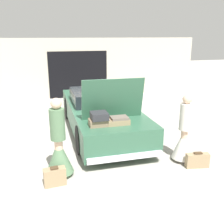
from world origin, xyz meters
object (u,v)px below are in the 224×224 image
(car, at_px, (100,113))
(suitcase_beside_left_person, at_px, (55,177))
(person_left, at_px, (59,149))
(person_right, at_px, (184,138))
(suitcase_beside_right_person, at_px, (197,160))

(car, distance_m, suitcase_beside_left_person, 3.31)
(person_left, distance_m, person_right, 2.93)
(car, xyz_separation_m, person_left, (-1.46, -2.50, 0.03))
(car, height_order, person_right, car)
(person_left, height_order, suitcase_beside_right_person, person_left)
(suitcase_beside_left_person, bearing_deg, person_right, 5.73)
(person_right, bearing_deg, suitcase_beside_right_person, -144.46)
(car, height_order, suitcase_beside_left_person, car)
(person_right, distance_m, suitcase_beside_right_person, 0.60)
(car, bearing_deg, person_right, -60.22)
(car, height_order, suitcase_beside_right_person, car)
(car, relative_size, person_left, 2.99)
(person_left, xyz_separation_m, suitcase_beside_right_person, (3.08, -0.46, -0.45))
(person_right, xyz_separation_m, suitcase_beside_right_person, (0.15, -0.40, -0.42))
(person_left, xyz_separation_m, suitcase_beside_left_person, (-0.13, -0.37, -0.43))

